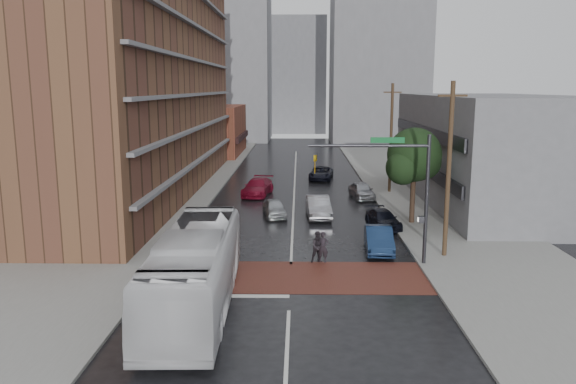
{
  "coord_description": "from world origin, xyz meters",
  "views": [
    {
      "loc": [
        0.42,
        -27.2,
        9.66
      ],
      "look_at": [
        -0.22,
        5.65,
        3.5
      ],
      "focal_mm": 35.0,
      "sensor_mm": 36.0,
      "label": 1
    }
  ],
  "objects_px": {
    "car_travel_a": "(274,208)",
    "car_parked_mid": "(383,219)",
    "pedestrian_b": "(318,247)",
    "car_travel_b": "(318,207)",
    "pedestrian_a": "(323,247)",
    "car_parked_near": "(379,239)",
    "transit_bus": "(195,270)",
    "car_parked_far": "(362,190)",
    "car_travel_c": "(258,187)",
    "suv_travel": "(321,173)"
  },
  "relations": [
    {
      "from": "pedestrian_b",
      "to": "car_travel_b",
      "type": "height_order",
      "value": "pedestrian_b"
    },
    {
      "from": "car_travel_b",
      "to": "car_parked_far",
      "type": "height_order",
      "value": "car_travel_b"
    },
    {
      "from": "car_parked_far",
      "to": "pedestrian_a",
      "type": "bearing_deg",
      "value": -111.24
    },
    {
      "from": "car_parked_near",
      "to": "pedestrian_a",
      "type": "bearing_deg",
      "value": -144.04
    },
    {
      "from": "car_travel_b",
      "to": "car_travel_c",
      "type": "relative_size",
      "value": 0.92
    },
    {
      "from": "car_travel_a",
      "to": "car_travel_b",
      "type": "distance_m",
      "value": 3.33
    },
    {
      "from": "pedestrian_b",
      "to": "car_travel_c",
      "type": "distance_m",
      "value": 20.21
    },
    {
      "from": "car_parked_mid",
      "to": "car_parked_far",
      "type": "relative_size",
      "value": 0.99
    },
    {
      "from": "car_travel_b",
      "to": "suv_travel",
      "type": "xyz_separation_m",
      "value": [
        0.88,
        17.55,
        -0.11
      ]
    },
    {
      "from": "transit_bus",
      "to": "car_travel_b",
      "type": "relative_size",
      "value": 2.64
    },
    {
      "from": "car_parked_near",
      "to": "car_parked_mid",
      "type": "distance_m",
      "value": 5.88
    },
    {
      "from": "transit_bus",
      "to": "car_parked_mid",
      "type": "xyz_separation_m",
      "value": [
        10.41,
        14.66,
        -1.16
      ]
    },
    {
      "from": "transit_bus",
      "to": "pedestrian_a",
      "type": "relative_size",
      "value": 7.31
    },
    {
      "from": "car_travel_c",
      "to": "suv_travel",
      "type": "bearing_deg",
      "value": 65.35
    },
    {
      "from": "car_travel_a",
      "to": "car_travel_b",
      "type": "height_order",
      "value": "car_travel_b"
    },
    {
      "from": "suv_travel",
      "to": "car_parked_far",
      "type": "xyz_separation_m",
      "value": [
        3.17,
        -10.22,
        0.04
      ]
    },
    {
      "from": "car_travel_c",
      "to": "suv_travel",
      "type": "height_order",
      "value": "car_travel_c"
    },
    {
      "from": "car_parked_mid",
      "to": "car_parked_far",
      "type": "distance_m",
      "value": 10.4
    },
    {
      "from": "pedestrian_b",
      "to": "car_travel_a",
      "type": "relative_size",
      "value": 0.46
    },
    {
      "from": "suv_travel",
      "to": "car_parked_near",
      "type": "xyz_separation_m",
      "value": [
        2.42,
        -26.39,
        0.05
      ]
    },
    {
      "from": "transit_bus",
      "to": "car_travel_c",
      "type": "xyz_separation_m",
      "value": [
        0.82,
        26.32,
        -1.01
      ]
    },
    {
      "from": "car_parked_far",
      "to": "car_parked_near",
      "type": "bearing_deg",
      "value": -101.1
    },
    {
      "from": "car_parked_far",
      "to": "suv_travel",
      "type": "bearing_deg",
      "value": 98.81
    },
    {
      "from": "pedestrian_b",
      "to": "car_parked_far",
      "type": "height_order",
      "value": "pedestrian_b"
    },
    {
      "from": "pedestrian_a",
      "to": "car_travel_b",
      "type": "xyz_separation_m",
      "value": [
        0.11,
        11.02,
        -0.08
      ]
    },
    {
      "from": "pedestrian_b",
      "to": "car_parked_near",
      "type": "distance_m",
      "value": 4.29
    },
    {
      "from": "car_parked_near",
      "to": "car_parked_far",
      "type": "distance_m",
      "value": 16.19
    },
    {
      "from": "car_parked_mid",
      "to": "car_parked_far",
      "type": "bearing_deg",
      "value": 81.11
    },
    {
      "from": "pedestrian_a",
      "to": "suv_travel",
      "type": "distance_m",
      "value": 28.58
    },
    {
      "from": "suv_travel",
      "to": "car_parked_mid",
      "type": "xyz_separation_m",
      "value": [
        3.52,
        -20.61,
        -0.08
      ]
    },
    {
      "from": "pedestrian_a",
      "to": "car_parked_mid",
      "type": "height_order",
      "value": "pedestrian_a"
    },
    {
      "from": "car_parked_mid",
      "to": "car_parked_near",
      "type": "bearing_deg",
      "value": -111.6
    },
    {
      "from": "car_travel_a",
      "to": "car_parked_near",
      "type": "xyz_separation_m",
      "value": [
        6.62,
        -9.03,
        0.08
      ]
    },
    {
      "from": "transit_bus",
      "to": "pedestrian_b",
      "type": "height_order",
      "value": "transit_bus"
    },
    {
      "from": "pedestrian_b",
      "to": "suv_travel",
      "type": "xyz_separation_m",
      "value": [
        1.25,
        28.58,
        -0.21
      ]
    },
    {
      "from": "pedestrian_a",
      "to": "suv_travel",
      "type": "height_order",
      "value": "pedestrian_a"
    },
    {
      "from": "suv_travel",
      "to": "car_travel_c",
      "type": "bearing_deg",
      "value": -116.11
    },
    {
      "from": "pedestrian_b",
      "to": "car_travel_c",
      "type": "xyz_separation_m",
      "value": [
        -4.82,
        19.63,
        -0.13
      ]
    },
    {
      "from": "transit_bus",
      "to": "car_parked_mid",
      "type": "relative_size",
      "value": 3.03
    },
    {
      "from": "pedestrian_b",
      "to": "car_travel_c",
      "type": "relative_size",
      "value": 0.34
    },
    {
      "from": "suv_travel",
      "to": "car_parked_mid",
      "type": "height_order",
      "value": "suv_travel"
    },
    {
      "from": "transit_bus",
      "to": "car_parked_far",
      "type": "height_order",
      "value": "transit_bus"
    },
    {
      "from": "pedestrian_a",
      "to": "car_travel_c",
      "type": "xyz_separation_m",
      "value": [
        -5.08,
        19.61,
        -0.11
      ]
    },
    {
      "from": "suv_travel",
      "to": "car_parked_mid",
      "type": "relative_size",
      "value": 1.17
    },
    {
      "from": "car_travel_a",
      "to": "car_parked_far",
      "type": "xyz_separation_m",
      "value": [
        7.37,
        7.13,
        0.06
      ]
    },
    {
      "from": "car_travel_a",
      "to": "car_parked_mid",
      "type": "height_order",
      "value": "car_travel_a"
    },
    {
      "from": "pedestrian_b",
      "to": "car_travel_a",
      "type": "xyz_separation_m",
      "value": [
        -2.94,
        11.23,
        -0.23
      ]
    },
    {
      "from": "transit_bus",
      "to": "pedestrian_b",
      "type": "bearing_deg",
      "value": 48.02
    },
    {
      "from": "pedestrian_a",
      "to": "car_travel_a",
      "type": "bearing_deg",
      "value": 119.01
    },
    {
      "from": "transit_bus",
      "to": "car_parked_near",
      "type": "height_order",
      "value": "transit_bus"
    }
  ]
}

